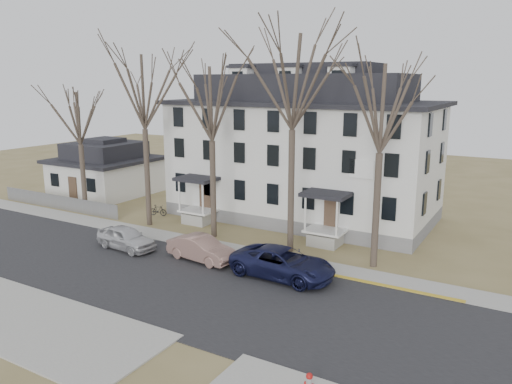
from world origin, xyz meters
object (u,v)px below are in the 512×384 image
Objects in this scene: tree_mid_right at (382,102)px; tree_far_left at (143,87)px; car_silver at (126,238)px; car_navy at (283,264)px; bicycle_right at (158,211)px; small_house at (106,171)px; bicycle_left at (190,219)px; car_tan at (201,249)px; tree_mid_left at (211,99)px; tree_center at (293,75)px; tree_bungalow at (78,115)px; boarding_house at (303,150)px; fire_hydrant at (309,384)px.

tree_far_left is at bearing 180.00° from tree_mid_right.
tree_far_left is at bearing 33.08° from car_silver.
bicycle_right is (-14.70, 6.50, -0.38)m from car_navy.
bicycle_right is (9.95, -3.98, -1.80)m from small_house.
car_tan is at bearing -123.68° from bicycle_left.
tree_center reaches higher than tree_mid_left.
car_navy is at bearing -29.23° from tree_mid_left.
tree_far_left is 8.37× the size of bicycle_left.
tree_far_left is at bearing 136.57° from bicycle_left.
tree_far_left is 6.05m from tree_mid_left.
tree_mid_right is (5.50, 0.00, -1.48)m from tree_center.
car_tan is at bearing -138.83° from bicycle_right.
tree_center reaches higher than car_navy.
tree_bungalow is (-24.50, 0.00, -1.48)m from tree_mid_right.
small_house is 9.43m from tree_bungalow.
car_silver is at bearing -151.28° from tree_center.
tree_mid_left is 10.77m from car_silver.
car_tan is (-9.36, -4.40, -8.86)m from tree_mid_right.
boarding_house is 10.39m from tree_center.
boarding_house is 24.87× the size of fire_hydrant.
boarding_house reaches higher than fire_hydrant.
boarding_house is 13.12m from tree_far_left.
tree_mid_left reaches higher than car_tan.
bicycle_left is at bearing 138.16° from fire_hydrant.
tree_mid_right is at bearing 0.00° from tree_bungalow.
tree_bungalow is (-13.00, 0.00, -1.48)m from tree_mid_left.
boarding_house is 1.52× the size of tree_far_left.
bicycle_right is at bearing -21.79° from small_house.
tree_far_left is 9.28× the size of bicycle_right.
tree_mid_right is at bearing -65.13° from car_silver.
tree_far_left is 2.31× the size of car_navy.
tree_bungalow is at bearing 180.00° from tree_far_left.
tree_bungalow is at bearing 80.59° from car_navy.
tree_center reaches higher than bicycle_left.
tree_bungalow is 30.48m from fire_hydrant.
fire_hydrant is (1.82, -13.31, -9.18)m from tree_mid_right.
tree_center is at bearing 118.81° from fire_hydrant.
tree_far_left is 3.12× the size of car_silver.
small_house is at bearing 150.61° from tree_far_left.
bicycle_right is (-3.65, 0.55, 0.01)m from bicycle_left.
small_house is 21.93m from car_tan.
boarding_house is 1.93× the size of tree_bungalow.
car_silver is 2.97× the size of bicycle_right.
tree_center is at bearing -15.08° from small_house.
small_house is 10.86m from bicycle_right.
tree_center is (23.00, -6.20, 8.84)m from small_house.
small_house is 30.08m from tree_mid_right.
car_navy reaches higher than bicycle_right.
small_house is at bearing 55.13° from bicycle_right.
small_house is 25.41m from tree_center.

